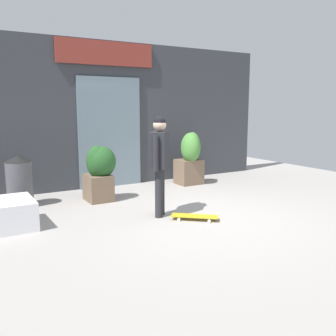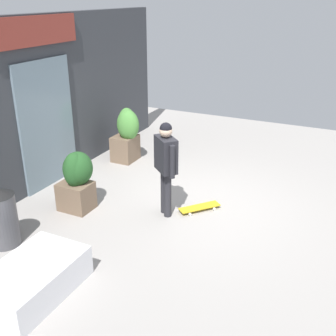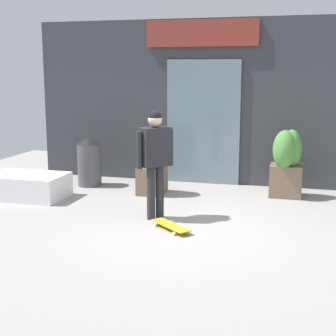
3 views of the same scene
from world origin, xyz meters
The scene contains 7 objects.
ground_plane centered at (0.00, 0.00, 0.00)m, with size 12.00×12.00×0.00m, color #9E9993.
building_facade centered at (-0.01, 3.18, 1.66)m, with size 7.84×0.31×3.33m.
skateboarder centered at (-0.54, 0.32, 1.05)m, with size 0.51×0.52×1.71m.
skateboard centered at (-0.15, -0.18, 0.06)m, with size 0.73×0.66×0.08m.
planter_box_left centered at (-1.05, 1.86, 0.61)m, with size 0.59×0.58×1.11m.
planter_box_right centered at (1.39, 2.27, 0.67)m, with size 0.58×0.64×1.26m.
trash_bin centered at (-2.50, 2.19, 0.49)m, with size 0.49×0.49×0.97m.
Camera 1 is at (-3.58, -5.12, 1.87)m, focal length 40.02 mm.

